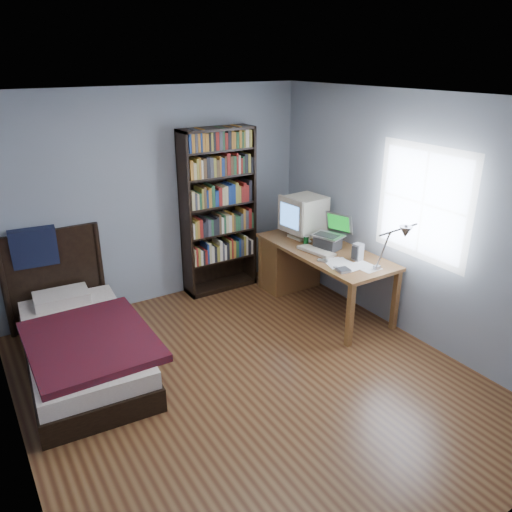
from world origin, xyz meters
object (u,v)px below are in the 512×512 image
at_px(keyboard, 316,251).
at_px(bed, 80,340).
at_px(laptop, 329,239).
at_px(bookshelf, 219,212).
at_px(speaker, 358,252).
at_px(desk, 298,260).
at_px(desk_lamp, 401,236).
at_px(crt_monitor, 304,214).
at_px(soda_can, 306,241).

height_order(keyboard, bed, bed).
height_order(laptop, bookshelf, bookshelf).
height_order(keyboard, speaker, speaker).
bearing_deg(bookshelf, desk, -38.48).
height_order(desk_lamp, speaker, desk_lamp).
relative_size(desk, desk_lamp, 2.80).
bearing_deg(desk, laptop, -84.01).
distance_m(crt_monitor, keyboard, 0.60).
bearing_deg(desk_lamp, keyboard, 95.54).
xyz_separation_m(desk, crt_monitor, (0.05, -0.02, 0.60)).
relative_size(desk_lamp, keyboard, 1.42).
height_order(desk_lamp, soda_can, desk_lamp).
xyz_separation_m(desk_lamp, soda_can, (-0.07, 1.33, -0.45)).
height_order(speaker, bed, bed).
relative_size(desk_lamp, soda_can, 5.65).
relative_size(crt_monitor, bed, 0.24).
distance_m(desk, bed, 2.75).
xyz_separation_m(desk_lamp, keyboard, (-0.11, 1.09, -0.49)).
xyz_separation_m(keyboard, bed, (-2.59, 0.33, -0.49)).
xyz_separation_m(desk, laptop, (0.05, -0.50, 0.42)).
distance_m(keyboard, soda_can, 0.25).
xyz_separation_m(soda_can, bookshelf, (-0.67, 0.89, 0.23)).
distance_m(laptop, desk_lamp, 1.18).
distance_m(desk, laptop, 0.66).
distance_m(desk_lamp, bed, 3.20).
height_order(desk, bed, bed).
xyz_separation_m(laptop, keyboard, (-0.19, -0.02, -0.10)).
height_order(desk_lamp, bookshelf, bookshelf).
relative_size(crt_monitor, bookshelf, 0.25).
xyz_separation_m(desk_lamp, bed, (-2.70, 1.42, -0.98)).
height_order(desk_lamp, bed, desk_lamp).
relative_size(laptop, bed, 0.20).
distance_m(crt_monitor, desk_lamp, 1.60).
distance_m(laptop, bed, 2.87).
bearing_deg(keyboard, crt_monitor, 59.00).
bearing_deg(desk, bed, -176.06).
distance_m(desk_lamp, soda_can, 1.41).
bearing_deg(desk, soda_can, -110.61).
bearing_deg(bed, keyboard, -7.26).
distance_m(soda_can, bed, 2.68).
bearing_deg(laptop, crt_monitor, 90.72).
bearing_deg(keyboard, laptop, -5.01).
xyz_separation_m(desk, speaker, (0.09, -0.93, 0.40)).
distance_m(crt_monitor, soda_can, 0.38).
relative_size(keyboard, bed, 0.21).
height_order(crt_monitor, bookshelf, bookshelf).
xyz_separation_m(keyboard, soda_can, (0.04, 0.24, 0.04)).
relative_size(desk, crt_monitor, 3.42).
relative_size(desk, keyboard, 3.96).
bearing_deg(bed, crt_monitor, 3.40).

